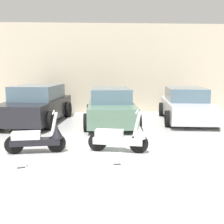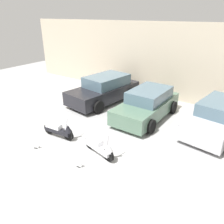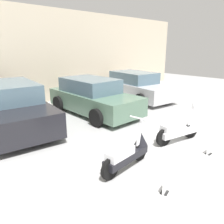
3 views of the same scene
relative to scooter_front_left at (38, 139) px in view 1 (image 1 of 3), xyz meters
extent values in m
plane|color=#B2B2B2|center=(1.24, -1.01, -0.36)|extent=(28.00, 28.00, 0.00)
cube|color=beige|center=(1.24, 6.56, 1.70)|extent=(19.60, 0.12, 4.12)
cylinder|color=black|center=(0.44, 0.04, -0.14)|extent=(0.46, 0.12, 0.46)
cylinder|color=black|center=(-0.57, -0.05, -0.14)|extent=(0.46, 0.12, 0.46)
cube|color=black|center=(-0.06, -0.01, -0.08)|extent=(1.21, 0.38, 0.16)
cube|color=white|center=(-0.28, -0.02, 0.09)|extent=(0.69, 0.32, 0.18)
cylinder|color=white|center=(0.38, 0.03, 0.32)|extent=(0.22, 0.10, 0.65)
cylinder|color=white|center=(0.38, 0.03, 0.64)|extent=(0.08, 0.53, 0.03)
cone|color=black|center=(0.46, 0.04, 0.15)|extent=(0.33, 0.33, 0.30)
cylinder|color=black|center=(2.46, -0.14, -0.13)|extent=(0.47, 0.18, 0.47)
cylinder|color=black|center=(1.45, 0.09, -0.13)|extent=(0.47, 0.18, 0.47)
cube|color=silver|center=(1.95, -0.02, -0.07)|extent=(1.25, 0.55, 0.16)
cube|color=white|center=(1.74, 0.03, 0.10)|extent=(0.72, 0.42, 0.18)
cylinder|color=white|center=(2.41, -0.12, 0.34)|extent=(0.23, 0.12, 0.66)
cylinder|color=white|center=(2.41, -0.12, 0.67)|extent=(0.15, 0.53, 0.03)
cone|color=silver|center=(2.48, -0.14, 0.16)|extent=(0.37, 0.37, 0.30)
cube|color=black|center=(-0.89, 4.09, 0.16)|extent=(2.28, 4.37, 0.70)
cube|color=slate|center=(-0.86, 4.33, 0.78)|extent=(1.83, 2.52, 0.55)
cylinder|color=black|center=(-0.17, 2.68, -0.04)|extent=(0.30, 0.66, 0.64)
cylinder|color=black|center=(0.17, 5.25, -0.04)|extent=(0.30, 0.66, 0.64)
cylinder|color=black|center=(-1.62, 5.49, -0.04)|extent=(0.30, 0.66, 0.64)
cube|color=#51705B|center=(1.96, 3.59, 0.13)|extent=(1.67, 3.93, 0.65)
cube|color=slate|center=(1.96, 3.82, 0.71)|extent=(1.46, 2.21, 0.51)
cylinder|color=black|center=(2.79, 2.37, -0.06)|extent=(0.21, 0.60, 0.60)
cylinder|color=black|center=(1.10, 2.39, -0.06)|extent=(0.21, 0.60, 0.60)
cylinder|color=black|center=(2.82, 4.79, -0.06)|extent=(0.21, 0.60, 0.60)
cylinder|color=black|center=(1.13, 4.81, -0.06)|extent=(0.21, 0.60, 0.60)
cube|color=#B7B7BC|center=(4.94, 4.01, 0.12)|extent=(2.10, 4.02, 0.64)
cube|color=slate|center=(4.97, 4.24, 0.69)|extent=(1.68, 2.32, 0.50)
cylinder|color=black|center=(5.61, 2.72, -0.07)|extent=(0.28, 0.61, 0.59)
cylinder|color=black|center=(3.96, 2.94, -0.07)|extent=(0.28, 0.61, 0.59)
cylinder|color=black|center=(5.92, 5.08, -0.07)|extent=(0.28, 0.61, 0.59)
cylinder|color=black|center=(4.27, 5.30, -0.07)|extent=(0.28, 0.61, 0.59)
cube|color=black|center=(-0.15, -1.02, -0.36)|extent=(0.19, 0.16, 0.01)
cube|color=white|center=(-0.15, -1.02, -0.23)|extent=(0.20, 0.08, 0.26)
cube|color=black|center=(1.87, -0.92, -0.36)|extent=(0.16, 0.12, 0.01)
cube|color=white|center=(1.87, -0.92, -0.23)|extent=(0.20, 0.03, 0.26)
camera|label=1|loc=(1.46, -6.75, 1.68)|focal=45.00mm
camera|label=2|loc=(5.95, -4.96, 4.14)|focal=35.00mm
camera|label=3|loc=(-3.09, -2.78, 2.13)|focal=35.00mm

